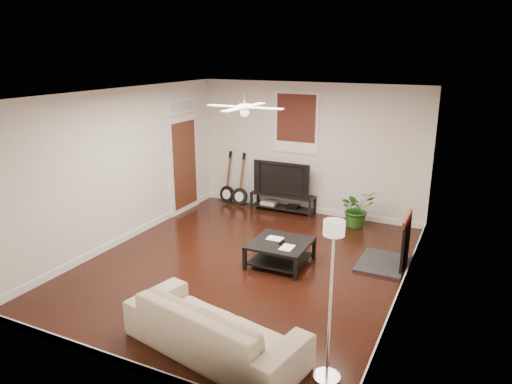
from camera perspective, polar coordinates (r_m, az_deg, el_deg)
room at (r=7.52m, az=-1.33°, el=1.04°), size 5.01×6.01×2.81m
brick_accent at (r=7.75m, az=18.82°, el=0.61°), size 0.02×2.20×2.80m
fireplace at (r=8.08m, az=16.17°, el=-5.55°), size 0.80×1.10×0.92m
window_back at (r=10.19m, az=4.84°, el=8.28°), size 1.00×0.06×1.30m
door_left at (r=10.37m, az=-8.67°, el=4.37°), size 0.08×1.00×2.50m
tv_stand at (r=10.48m, az=3.23°, el=-1.28°), size 1.43×0.38×0.40m
tv at (r=10.34m, az=3.33°, el=1.75°), size 1.28×0.17×0.74m
coffee_table at (r=7.95m, az=2.93°, el=-7.33°), size 0.95×0.95×0.39m
sofa at (r=5.79m, az=-5.05°, el=-15.75°), size 2.38×1.31×0.66m
floor_lamp at (r=5.09m, az=8.91°, el=-13.04°), size 0.36×0.36×1.83m
potted_plant at (r=9.72m, az=12.02°, el=-1.95°), size 0.91×0.91×0.77m
guitar_left at (r=10.93m, az=-3.53°, el=1.72°), size 0.42×0.32×1.23m
guitar_right at (r=10.74m, az=-1.98°, el=1.48°), size 0.39×0.28×1.23m
ceiling_fan at (r=7.29m, az=-1.39°, el=10.16°), size 1.24×1.24×0.32m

